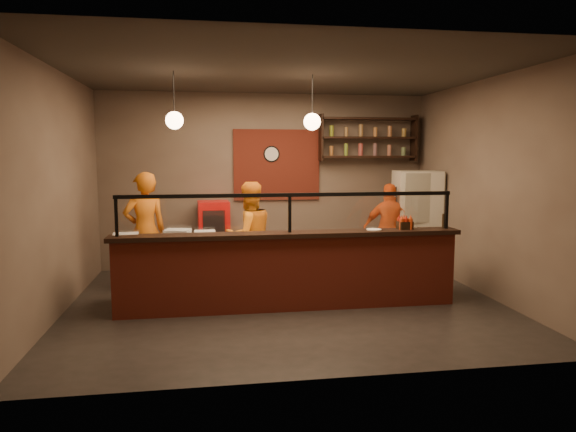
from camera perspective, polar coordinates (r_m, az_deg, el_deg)
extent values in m
plane|color=black|center=(7.37, -0.19, -9.64)|extent=(6.00, 6.00, 0.00)
plane|color=#363029|center=(7.15, -0.20, 15.76)|extent=(6.00, 6.00, 0.00)
plane|color=#6B5C4F|center=(9.56, -2.47, 3.90)|extent=(6.00, 0.00, 6.00)
plane|color=#6B5C4F|center=(7.26, -24.31, 2.36)|extent=(0.00, 5.00, 5.00)
plane|color=#6B5C4F|center=(8.10, 21.31, 2.90)|extent=(0.00, 5.00, 5.00)
plane|color=#6B5C4F|center=(4.64, 4.50, 0.74)|extent=(6.00, 0.00, 6.00)
cube|color=maroon|center=(9.54, -1.26, 5.70)|extent=(1.60, 0.04, 1.30)
cube|color=maroon|center=(6.96, 0.19, -6.38)|extent=(4.60, 0.25, 1.00)
cube|color=black|center=(6.85, 0.19, -2.06)|extent=(4.70, 0.37, 0.06)
cube|color=gray|center=(7.45, -0.42, -6.07)|extent=(4.60, 0.75, 0.85)
cube|color=white|center=(7.37, -0.43, -2.66)|extent=(4.60, 0.75, 0.05)
cube|color=white|center=(6.82, 0.19, 0.26)|extent=(4.40, 0.02, 0.50)
cube|color=black|center=(6.79, 0.19, 2.36)|extent=(4.50, 0.05, 0.05)
cube|color=black|center=(6.83, -18.53, -0.08)|extent=(0.04, 0.04, 0.50)
cube|color=black|center=(6.82, 0.19, 0.26)|extent=(0.04, 0.04, 0.50)
cube|color=black|center=(7.49, 17.20, 0.55)|extent=(0.04, 0.04, 0.50)
cube|color=black|center=(9.77, 8.86, 6.53)|extent=(1.80, 0.28, 0.04)
cube|color=black|center=(9.77, 8.89, 8.58)|extent=(1.80, 0.28, 0.04)
cube|color=black|center=(9.79, 8.93, 10.63)|extent=(1.80, 0.28, 0.04)
cube|color=black|center=(9.54, 3.68, 8.69)|extent=(0.04, 0.28, 0.85)
cube|color=black|center=(10.08, 13.82, 8.41)|extent=(0.04, 0.28, 0.85)
cylinder|color=black|center=(9.52, -1.86, 6.90)|extent=(0.30, 0.04, 0.30)
cylinder|color=black|center=(7.24, -12.58, 13.10)|extent=(0.01, 0.01, 0.60)
sphere|color=#FFC38C|center=(7.21, -12.51, 10.33)|extent=(0.24, 0.24, 0.24)
cylinder|color=black|center=(7.38, 2.72, 13.13)|extent=(0.01, 0.01, 0.60)
sphere|color=#FFC38C|center=(7.35, 2.70, 10.42)|extent=(0.24, 0.24, 0.24)
imported|color=#C86212|center=(8.29, -15.60, -1.58)|extent=(0.78, 0.66, 1.83)
imported|color=orange|center=(7.91, -4.36, -2.28)|extent=(0.99, 0.89, 1.68)
imported|color=#E35215|center=(9.10, 11.25, -1.46)|extent=(1.00, 0.58, 1.59)
cube|color=beige|center=(9.45, 14.03, -0.59)|extent=(0.83, 0.79, 1.80)
cube|color=red|center=(9.25, -8.22, -2.28)|extent=(0.57, 0.53, 1.27)
cylinder|color=white|center=(7.32, -3.24, -2.48)|extent=(0.56, 0.56, 0.01)
cube|color=white|center=(7.19, -9.23, -2.21)|extent=(0.29, 0.24, 0.14)
cube|color=white|center=(7.25, -12.17, -2.11)|extent=(0.38, 0.33, 0.17)
cube|color=white|center=(7.09, -17.57, -2.50)|extent=(0.35, 0.29, 0.16)
cylinder|color=gold|center=(7.30, -4.21, -2.35)|extent=(0.29, 0.21, 0.05)
cube|color=black|center=(7.32, 12.85, -1.00)|extent=(0.21, 0.17, 0.11)
cylinder|color=black|center=(7.53, 16.90, -0.54)|extent=(0.05, 0.05, 0.20)
cylinder|color=white|center=(7.14, 9.53, -1.50)|extent=(0.27, 0.27, 0.01)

